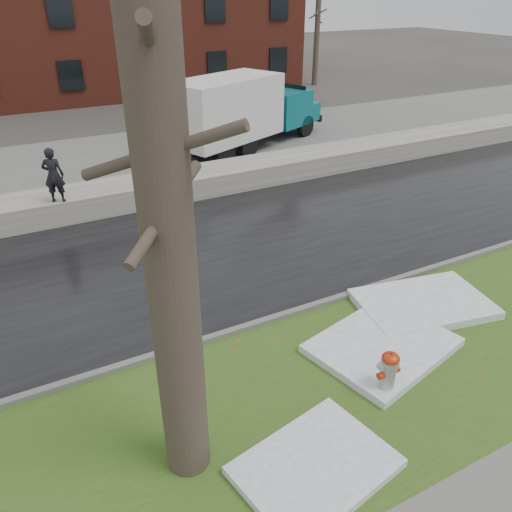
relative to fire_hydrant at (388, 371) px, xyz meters
name	(u,v)px	position (x,y,z in m)	size (l,w,h in m)	color
ground	(310,345)	(-0.40, 1.76, -0.53)	(120.00, 120.00, 0.00)	#47423D
verge	(348,383)	(-0.40, 0.51, -0.51)	(60.00, 4.50, 0.04)	#314918
road	(218,250)	(-0.40, 6.26, -0.51)	(60.00, 7.00, 0.03)	black
parking_lot	(132,161)	(-0.40, 14.76, -0.51)	(60.00, 9.00, 0.03)	slate
curb	(285,315)	(-0.40, 2.76, -0.46)	(60.00, 0.15, 0.14)	slate
snowbank	(166,187)	(-0.40, 10.46, -0.15)	(60.00, 1.60, 0.75)	#A6A398
brick_building	(81,6)	(1.60, 31.76, 4.47)	(26.00, 12.00, 10.00)	maroon
bg_tree_right	(317,33)	(15.60, 25.76, 2.80)	(1.40, 1.62, 6.50)	brown
fire_hydrant	(388,371)	(0.00, 0.00, 0.00)	(0.44, 0.37, 0.91)	#A6A9AE
tree	(166,218)	(-3.51, 0.28, 3.47)	(1.50, 1.69, 7.85)	brown
box_truck	(242,111)	(4.29, 14.26, 1.10)	(9.06, 4.98, 3.07)	black
worker	(53,175)	(-3.81, 9.86, 1.01)	(0.58, 0.38, 1.58)	black
snow_patch_near	(382,345)	(0.75, 0.96, -0.41)	(2.60, 2.00, 0.16)	white
snow_patch_far	(315,467)	(-1.94, -0.74, -0.42)	(2.20, 1.60, 0.14)	white
snow_patch_side	(423,304)	(2.48, 1.66, -0.40)	(2.80, 1.80, 0.18)	white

